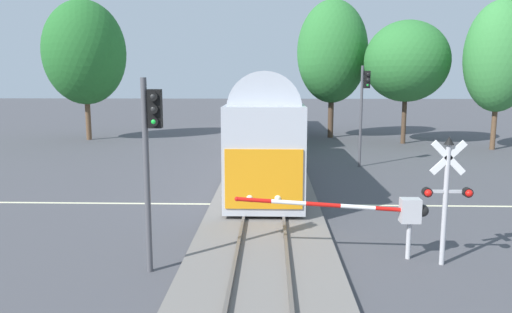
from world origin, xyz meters
TOP-DOWN VIEW (x-y plane):
  - ground_plane at (0.00, 0.00)m, footprint 220.00×220.00m
  - road_centre_stripe at (0.00, 0.00)m, footprint 44.00×0.20m
  - railway_track at (0.00, 0.00)m, footprint 4.40×80.00m
  - commuter_train at (0.00, 15.53)m, footprint 3.04×39.79m
  - crossing_gate_near at (3.67, -6.04)m, footprint 5.59×0.40m
  - crossing_signal_mast at (5.09, -6.50)m, footprint 1.36×0.44m
  - traffic_signal_median at (-2.89, -7.24)m, footprint 0.53×0.38m
  - traffic_signal_far_side at (5.68, 9.04)m, footprint 0.53×0.38m
  - elm_centre_background at (5.58, 23.76)m, footprint 6.14×6.14m
  - oak_far_right at (10.99, 19.81)m, footprint 6.66×6.66m
  - maple_right_background at (16.70, 16.53)m, footprint 4.90×4.90m
  - pine_left_background at (-15.47, 21.50)m, footprint 6.83×6.83m

SIDE VIEW (x-z plane):
  - ground_plane at x=0.00m, z-range 0.00..0.00m
  - road_centre_stripe at x=0.00m, z-range 0.00..0.01m
  - railway_track at x=0.00m, z-range -0.06..0.26m
  - crossing_gate_near at x=3.67m, z-range 0.51..2.34m
  - crossing_signal_mast at x=5.09m, z-range 0.41..4.05m
  - commuter_train at x=0.00m, z-range 0.20..5.36m
  - traffic_signal_median at x=-2.89m, z-range 0.89..6.12m
  - traffic_signal_far_side at x=5.68m, z-range 1.00..6.95m
  - oak_far_right at x=10.99m, z-range 1.68..11.44m
  - maple_right_background at x=16.70m, z-range 1.38..12.18m
  - pine_left_background at x=-15.47m, z-range 1.51..13.23m
  - elm_centre_background at x=5.58m, z-range 1.53..13.51m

